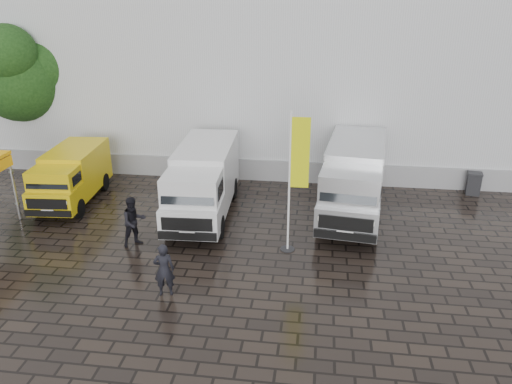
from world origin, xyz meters
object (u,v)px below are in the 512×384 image
van_yellow (71,178)px  person_tent (134,222)px  van_silver (353,182)px  flagpole (295,176)px  person_front (164,270)px  van_white (203,183)px  wheelie_bin (474,183)px

van_yellow → person_tent: 5.21m
van_silver → flagpole: size_ratio=1.32×
van_yellow → van_silver: van_silver is taller
person_front → person_tent: bearing=-69.3°
van_silver → person_tent: 8.54m
van_yellow → flagpole: size_ratio=0.97×
van_yellow → person_tent: bearing=-44.7°
van_white → wheelie_bin: (11.31, 3.69, -0.85)m
flagpole → van_white: bearing=146.1°
flagpole → wheelie_bin: flagpole is taller
wheelie_bin → person_front: person_front is taller
flagpole → wheelie_bin: bearing=39.3°
van_yellow → van_white: (5.81, -0.52, 0.25)m
van_yellow → wheelie_bin: size_ratio=4.75×
wheelie_bin → van_yellow: bearing=-159.4°
van_yellow → van_silver: bearing=-3.0°
van_yellow → person_front: van_yellow is taller
wheelie_bin → person_tent: person_tent is taller
person_tent → flagpole: bearing=-39.5°
flagpole → person_front: flagpole is taller
van_white → person_front: size_ratio=3.71×
van_white → van_silver: bearing=5.1°
flagpole → person_tent: flagpole is taller
van_silver → flagpole: 4.16m
van_silver → person_tent: (-7.70, -3.65, -0.50)m
van_silver → van_yellow: bearing=-171.9°
van_yellow → van_silver: (11.68, 0.28, 0.31)m
flagpole → person_front: 5.18m
flagpole → person_front: bearing=-138.0°
van_silver → person_front: 8.71m
flagpole → person_tent: bearing=-176.5°
van_silver → person_tent: size_ratio=3.59×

